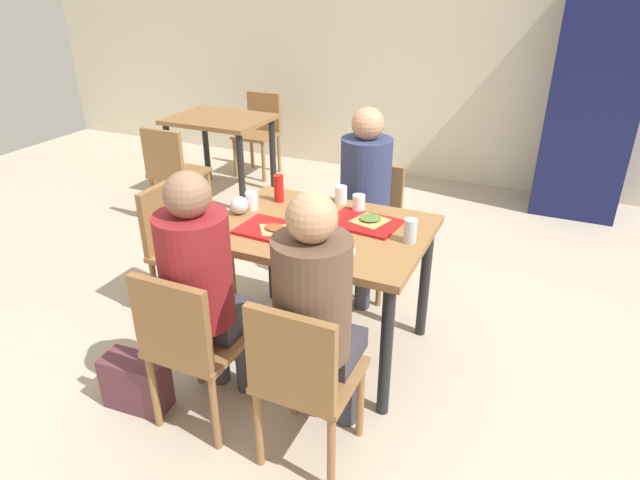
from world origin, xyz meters
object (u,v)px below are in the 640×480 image
(handbag, at_px, (136,383))
(tray_red_far, at_px, (364,223))
(background_chair_near, at_px, (172,169))
(chair_near_right, at_px, (302,375))
(pizza_slice_a, at_px, (275,228))
(condiment_bottle, at_px, (279,188))
(chair_left_end, at_px, (179,241))
(drink_fridge, at_px, (592,105))
(tray_red_near, at_px, (274,230))
(pizza_slice_c, at_px, (310,205))
(person_in_red, at_px, (202,278))
(background_chair_far, at_px, (260,128))
(foil_bundle, at_px, (239,205))
(main_table, at_px, (320,244))
(person_in_brown_jacket, at_px, (316,307))
(plastic_cup_a, at_px, (341,195))
(plastic_cup_d, at_px, (359,203))
(chair_near_left, at_px, (189,341))
(background_table, at_px, (220,131))
(soda_can, at_px, (410,231))
(chair_far_side, at_px, (369,218))
(plastic_cup_c, at_px, (252,201))
(person_far_side, at_px, (363,191))
(paper_plate_center, at_px, (310,206))
(plastic_cup_b, at_px, (294,248))
(paper_plate_near_edge, at_px, (332,251))
(pizza_slice_b, at_px, (370,219))

(handbag, bearing_deg, tray_red_far, 48.82)
(background_chair_near, bearing_deg, chair_near_right, -41.74)
(pizza_slice_a, height_order, condiment_bottle, condiment_bottle)
(chair_left_end, xyz_separation_m, drink_fridge, (2.21, 2.85, 0.46))
(handbag, bearing_deg, tray_red_near, 57.18)
(chair_left_end, xyz_separation_m, pizza_slice_c, (0.79, 0.22, 0.29))
(person_in_red, distance_m, background_chair_far, 3.60)
(person_in_red, height_order, foil_bundle, person_in_red)
(main_table, bearing_deg, person_in_brown_jacket, -67.06)
(plastic_cup_a, bearing_deg, plastic_cup_d, -30.88)
(background_chair_far, bearing_deg, handbag, -70.19)
(chair_near_left, distance_m, background_table, 3.07)
(person_in_red, relative_size, tray_red_near, 3.48)
(person_in_brown_jacket, relative_size, plastic_cup_d, 12.52)
(background_chair_far, bearing_deg, pizza_slice_c, -54.21)
(pizza_slice_c, xyz_separation_m, soda_can, (0.64, -0.20, 0.04))
(condiment_bottle, distance_m, background_chair_near, 1.76)
(chair_far_side, distance_m, plastic_cup_d, 0.63)
(plastic_cup_c, bearing_deg, chair_far_side, 58.74)
(tray_red_far, bearing_deg, chair_near_left, -117.20)
(person_far_side, relative_size, paper_plate_center, 5.69)
(pizza_slice_c, bearing_deg, plastic_cup_c, -151.25)
(chair_far_side, height_order, plastic_cup_b, plastic_cup_b)
(chair_far_side, xyz_separation_m, drink_fridge, (1.27, 2.05, 0.46))
(chair_near_right, relative_size, plastic_cup_c, 8.42)
(plastic_cup_d, height_order, handbag, plastic_cup_d)
(chair_left_end, xyz_separation_m, background_table, (-0.90, 1.83, 0.14))
(plastic_cup_a, xyz_separation_m, plastic_cup_c, (-0.42, -0.29, 0.00))
(paper_plate_near_edge, bearing_deg, handbag, -143.63)
(main_table, height_order, person_in_red, person_in_red)
(chair_near_right, relative_size, tray_red_far, 2.34)
(person_in_red, height_order, plastic_cup_b, person_in_red)
(tray_red_near, relative_size, paper_plate_near_edge, 1.64)
(plastic_cup_c, distance_m, background_chair_far, 2.89)
(person_in_red, height_order, tray_red_near, person_in_red)
(main_table, xyz_separation_m, foil_bundle, (-0.48, -0.02, 0.15))
(chair_left_end, relative_size, plastic_cup_b, 8.42)
(handbag, bearing_deg, chair_near_left, 2.60)
(handbag, height_order, background_table, background_table)
(condiment_bottle, height_order, drink_fridge, drink_fridge)
(chair_near_left, height_order, background_table, chair_near_left)
(chair_near_right, bearing_deg, person_far_side, 100.84)
(pizza_slice_b, distance_m, plastic_cup_a, 0.33)
(pizza_slice_a, bearing_deg, plastic_cup_d, 55.99)
(person_far_side, height_order, background_chair_near, person_far_side)
(foil_bundle, bearing_deg, condiment_bottle, 65.97)
(chair_left_end, relative_size, plastic_cup_a, 8.42)
(pizza_slice_a, height_order, pizza_slice_b, same)
(person_far_side, xyz_separation_m, pizza_slice_b, (0.22, -0.51, 0.05))
(pizza_slice_b, bearing_deg, background_table, 141.04)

